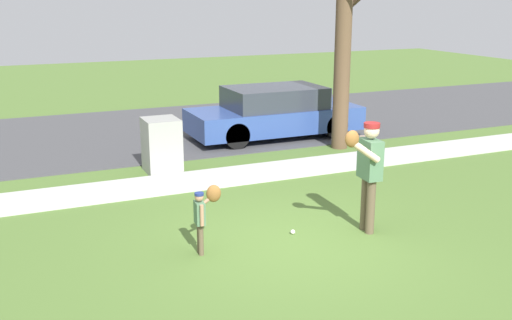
{
  "coord_description": "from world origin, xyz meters",
  "views": [
    {
      "loc": [
        -3.98,
        -7.59,
        3.65
      ],
      "look_at": [
        -0.09,
        1.3,
        1.0
      ],
      "focal_mm": 42.43,
      "sensor_mm": 36.0,
      "label": 1
    }
  ],
  "objects_px": {
    "parked_wagon_blue": "(274,113)",
    "utility_cabinet": "(162,145)",
    "street_tree_near": "(344,26)",
    "person_child": "(204,210)",
    "person_adult": "(368,165)",
    "baseball": "(293,232)"
  },
  "relations": [
    {
      "from": "person_child",
      "to": "street_tree_near",
      "type": "xyz_separation_m",
      "value": [
        5.1,
        4.63,
        2.29
      ]
    },
    {
      "from": "utility_cabinet",
      "to": "street_tree_near",
      "type": "xyz_separation_m",
      "value": [
        4.56,
        0.27,
        2.37
      ]
    },
    {
      "from": "person_child",
      "to": "utility_cabinet",
      "type": "xyz_separation_m",
      "value": [
        0.54,
        4.36,
        -0.08
      ]
    },
    {
      "from": "parked_wagon_blue",
      "to": "street_tree_near",
      "type": "bearing_deg",
      "value": -59.4
    },
    {
      "from": "person_adult",
      "to": "parked_wagon_blue",
      "type": "xyz_separation_m",
      "value": [
        1.51,
        6.58,
        -0.44
      ]
    },
    {
      "from": "person_child",
      "to": "utility_cabinet",
      "type": "relative_size",
      "value": 0.86
    },
    {
      "from": "parked_wagon_blue",
      "to": "utility_cabinet",
      "type": "bearing_deg",
      "value": -151.37
    },
    {
      "from": "person_adult",
      "to": "parked_wagon_blue",
      "type": "height_order",
      "value": "person_adult"
    },
    {
      "from": "person_child",
      "to": "utility_cabinet",
      "type": "height_order",
      "value": "utility_cabinet"
    },
    {
      "from": "person_adult",
      "to": "person_child",
      "type": "relative_size",
      "value": 1.79
    },
    {
      "from": "person_adult",
      "to": "parked_wagon_blue",
      "type": "bearing_deg",
      "value": -98.14
    },
    {
      "from": "utility_cabinet",
      "to": "parked_wagon_blue",
      "type": "height_order",
      "value": "parked_wagon_blue"
    },
    {
      "from": "baseball",
      "to": "utility_cabinet",
      "type": "bearing_deg",
      "value": 102.59
    },
    {
      "from": "person_adult",
      "to": "baseball",
      "type": "distance_m",
      "value": 1.58
    },
    {
      "from": "street_tree_near",
      "to": "parked_wagon_blue",
      "type": "xyz_separation_m",
      "value": [
        -0.99,
        1.68,
        -2.28
      ]
    },
    {
      "from": "person_child",
      "to": "street_tree_near",
      "type": "distance_m",
      "value": 7.26
    },
    {
      "from": "baseball",
      "to": "utility_cabinet",
      "type": "distance_m",
      "value": 4.4
    },
    {
      "from": "parked_wagon_blue",
      "to": "person_adult",
      "type": "bearing_deg",
      "value": -102.93
    },
    {
      "from": "person_child",
      "to": "parked_wagon_blue",
      "type": "distance_m",
      "value": 7.53
    },
    {
      "from": "person_child",
      "to": "parked_wagon_blue",
      "type": "relative_size",
      "value": 0.22
    },
    {
      "from": "person_child",
      "to": "utility_cabinet",
      "type": "distance_m",
      "value": 4.39
    },
    {
      "from": "utility_cabinet",
      "to": "street_tree_near",
      "type": "bearing_deg",
      "value": 3.41
    }
  ]
}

